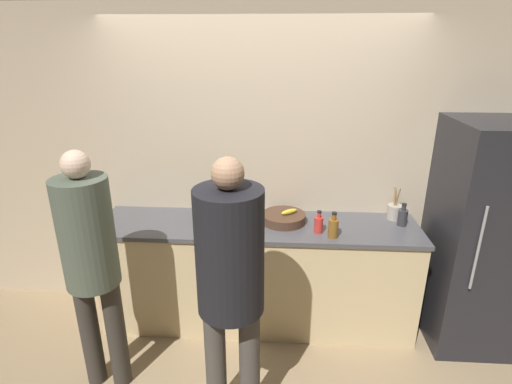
{
  "coord_description": "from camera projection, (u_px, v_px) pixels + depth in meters",
  "views": [
    {
      "loc": [
        0.18,
        -2.58,
        2.3
      ],
      "look_at": [
        0.0,
        0.14,
        1.28
      ],
      "focal_mm": 28.0,
      "sensor_mm": 36.0,
      "label": 1
    }
  ],
  "objects": [
    {
      "name": "cup_black",
      "position": [
        232.0,
        222.0,
        3.14
      ],
      "size": [
        0.08,
        0.08,
        0.09
      ],
      "color": "#28282D",
      "rests_on": "counter"
    },
    {
      "name": "bottle_red",
      "position": [
        319.0,
        224.0,
        3.05
      ],
      "size": [
        0.07,
        0.07,
        0.18
      ],
      "color": "red",
      "rests_on": "counter"
    },
    {
      "name": "potted_plant",
      "position": [
        202.0,
        205.0,
        3.27
      ],
      "size": [
        0.14,
        0.14,
        0.22
      ],
      "color": "#9E6042",
      "rests_on": "counter"
    },
    {
      "name": "counter",
      "position": [
        258.0,
        272.0,
        3.4
      ],
      "size": [
        2.59,
        0.65,
        0.93
      ],
      "color": "beige",
      "rests_on": "ground_plane"
    },
    {
      "name": "person_left",
      "position": [
        90.0,
        256.0,
        2.55
      ],
      "size": [
        0.34,
        0.34,
        1.72
      ],
      "color": "#38332D",
      "rests_on": "ground_plane"
    },
    {
      "name": "wall_back",
      "position": [
        260.0,
        168.0,
        3.39
      ],
      "size": [
        5.2,
        0.06,
        2.6
      ],
      "color": "#C6B293",
      "rests_on": "ground_plane"
    },
    {
      "name": "person_center",
      "position": [
        230.0,
        274.0,
        2.26
      ],
      "size": [
        0.39,
        0.39,
        1.76
      ],
      "color": "#4C4742",
      "rests_on": "ground_plane"
    },
    {
      "name": "refrigerator",
      "position": [
        480.0,
        237.0,
        3.07
      ],
      "size": [
        0.66,
        0.74,
        1.79
      ],
      "color": "#232328",
      "rests_on": "ground_plane"
    },
    {
      "name": "bottle_dark",
      "position": [
        403.0,
        217.0,
        3.17
      ],
      "size": [
        0.08,
        0.08,
        0.19
      ],
      "color": "#333338",
      "rests_on": "counter"
    },
    {
      "name": "fruit_bowl",
      "position": [
        284.0,
        218.0,
        3.24
      ],
      "size": [
        0.35,
        0.35,
        0.11
      ],
      "color": "#4C3323",
      "rests_on": "counter"
    },
    {
      "name": "ground_plane",
      "position": [
        255.0,
        346.0,
        3.22
      ],
      "size": [
        14.0,
        14.0,
        0.0
      ],
      "primitive_type": "plane",
      "color": "#9E8460"
    },
    {
      "name": "utensil_crock",
      "position": [
        395.0,
        211.0,
        3.3
      ],
      "size": [
        0.12,
        0.12,
        0.27
      ],
      "color": "#ADA393",
      "rests_on": "counter"
    },
    {
      "name": "bottle_amber",
      "position": [
        333.0,
        227.0,
        2.98
      ],
      "size": [
        0.08,
        0.08,
        0.2
      ],
      "color": "brown",
      "rests_on": "counter"
    }
  ]
}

